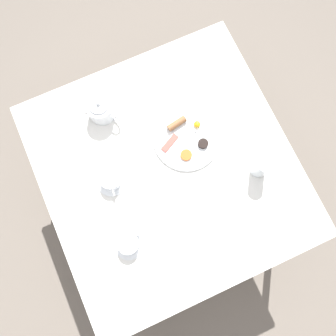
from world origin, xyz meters
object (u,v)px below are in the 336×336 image
at_px(teacup_with_saucer_right, 111,181).
at_px(water_glass_tall, 262,167).
at_px(teapot_near, 101,109).
at_px(fork_by_plate, 231,190).
at_px(breakfast_plate, 186,138).
at_px(teacup_with_saucer_left, 129,244).
at_px(knife_by_plate, 175,227).

xyz_separation_m(teacup_with_saucer_right, water_glass_tall, (0.61, -0.22, 0.04)).
bearing_deg(teacup_with_saucer_right, teapot_near, 74.70).
relative_size(water_glass_tall, fork_by_plate, 0.89).
bearing_deg(water_glass_tall, breakfast_plate, 130.76).
distance_m(breakfast_plate, water_glass_tall, 0.35).
xyz_separation_m(teacup_with_saucer_left, knife_by_plate, (0.20, -0.02, -0.02)).
xyz_separation_m(teacup_with_saucer_left, fork_by_plate, (0.49, 0.03, -0.02)).
bearing_deg(breakfast_plate, teacup_with_saucer_left, -142.16).
relative_size(teacup_with_saucer_left, knife_by_plate, 0.67).
height_order(breakfast_plate, fork_by_plate, breakfast_plate).
height_order(breakfast_plate, teapot_near, teapot_near).
distance_m(teacup_with_saucer_right, water_glass_tall, 0.65).
bearing_deg(fork_by_plate, knife_by_plate, -171.10).
height_order(breakfast_plate, water_glass_tall, water_glass_tall).
xyz_separation_m(breakfast_plate, fork_by_plate, (0.08, -0.29, -0.01)).
distance_m(breakfast_plate, fork_by_plate, 0.30).
xyz_separation_m(breakfast_plate, knife_by_plate, (-0.21, -0.34, -0.01)).
relative_size(teapot_near, water_glass_tall, 1.38).
bearing_deg(teacup_with_saucer_right, water_glass_tall, -19.68).
bearing_deg(water_glass_tall, teacup_with_saucer_right, 160.32).
relative_size(breakfast_plate, teacup_with_saucer_right, 2.22).
distance_m(teacup_with_saucer_right, fork_by_plate, 0.52).
xyz_separation_m(teacup_with_saucer_left, teacup_with_saucer_right, (0.03, 0.28, -0.00)).
xyz_separation_m(breakfast_plate, water_glass_tall, (0.23, -0.26, 0.06)).
bearing_deg(teacup_with_saucer_right, breakfast_plate, 6.65).
bearing_deg(fork_by_plate, teacup_with_saucer_right, 151.67).
relative_size(breakfast_plate, knife_by_plate, 1.48).
relative_size(breakfast_plate, fork_by_plate, 2.01).
height_order(teacup_with_saucer_right, knife_by_plate, teacup_with_saucer_right).
xyz_separation_m(teacup_with_saucer_right, fork_by_plate, (0.46, -0.25, -0.02)).
bearing_deg(teapot_near, fork_by_plate, -179.11).
height_order(teacup_with_saucer_left, fork_by_plate, teacup_with_saucer_left).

